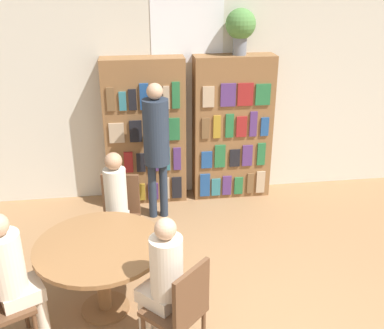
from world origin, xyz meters
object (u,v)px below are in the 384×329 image
(seated_reader_back, at_px, (12,273))
(flower_vase, at_px, (241,26))
(reading_table, at_px, (101,256))
(seated_reader_right, at_px, (162,278))
(bookshelf_left, at_px, (145,132))
(chair_left_side, at_px, (120,213))
(bookshelf_right, at_px, (232,128))
(seated_reader_left, at_px, (116,206))
(chair_far_side, at_px, (181,308))
(librarian_standing, at_px, (156,138))

(seated_reader_back, bearing_deg, flower_vase, 110.41)
(reading_table, distance_m, seated_reader_right, 0.73)
(bookshelf_left, distance_m, flower_vase, 1.77)
(chair_left_side, relative_size, seated_reader_back, 0.72)
(bookshelf_right, relative_size, reading_table, 1.68)
(bookshelf_left, xyz_separation_m, seated_reader_left, (-0.37, -1.45, -0.26))
(bookshelf_left, distance_m, chair_left_side, 1.38)
(chair_far_side, relative_size, seated_reader_right, 0.73)
(chair_left_side, xyz_separation_m, seated_reader_right, (0.35, -1.41, 0.19))
(reading_table, distance_m, seated_reader_back, 0.74)
(reading_table, distance_m, seated_reader_left, 0.72)
(bookshelf_left, height_order, seated_reader_right, bookshelf_left)
(flower_vase, distance_m, chair_far_side, 3.47)
(bookshelf_right, relative_size, seated_reader_back, 1.53)
(reading_table, bearing_deg, seated_reader_right, -45.84)
(chair_far_side, relative_size, seated_reader_back, 0.72)
(bookshelf_left, relative_size, seated_reader_left, 1.53)
(seated_reader_right, distance_m, seated_reader_back, 1.17)
(bookshelf_left, distance_m, bookshelf_right, 1.15)
(chair_left_side, distance_m, seated_reader_right, 1.46)
(bookshelf_left, relative_size, chair_far_side, 2.11)
(chair_left_side, xyz_separation_m, seated_reader_back, (-0.81, -1.21, 0.21))
(chair_far_side, height_order, librarian_standing, librarian_standing)
(bookshelf_right, xyz_separation_m, librarian_standing, (-1.03, -0.50, 0.10))
(seated_reader_back, distance_m, librarian_standing, 2.37)
(chair_left_side, xyz_separation_m, librarian_standing, (0.45, 0.76, 0.54))
(seated_reader_back, bearing_deg, chair_far_side, 49.50)
(flower_vase, height_order, chair_left_side, flower_vase)
(seated_reader_left, distance_m, seated_reader_right, 1.28)
(reading_table, height_order, chair_left_side, chair_left_side)
(reading_table, xyz_separation_m, seated_reader_right, (0.50, -0.52, 0.11))
(bookshelf_right, distance_m, reading_table, 2.73)
(seated_reader_right, relative_size, librarian_standing, 0.73)
(flower_vase, distance_m, librarian_standing, 1.70)
(librarian_standing, bearing_deg, chair_left_side, -120.68)
(librarian_standing, bearing_deg, reading_table, -110.16)
(seated_reader_left, bearing_deg, bookshelf_right, -126.46)
(reading_table, bearing_deg, seated_reader_back, -153.84)
(bookshelf_right, relative_size, seated_reader_right, 1.54)
(bookshelf_left, relative_size, reading_table, 1.68)
(seated_reader_left, bearing_deg, flower_vase, -127.41)
(flower_vase, height_order, chair_far_side, flower_vase)
(flower_vase, distance_m, seated_reader_right, 3.31)
(seated_reader_left, bearing_deg, seated_reader_right, 117.10)
(flower_vase, relative_size, chair_left_side, 0.61)
(bookshelf_right, xyz_separation_m, reading_table, (-1.64, -2.15, -0.36))
(flower_vase, relative_size, chair_far_side, 0.61)
(bookshelf_left, relative_size, chair_left_side, 2.11)
(seated_reader_left, bearing_deg, reading_table, 90.00)
(chair_left_side, bearing_deg, bookshelf_left, -95.07)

